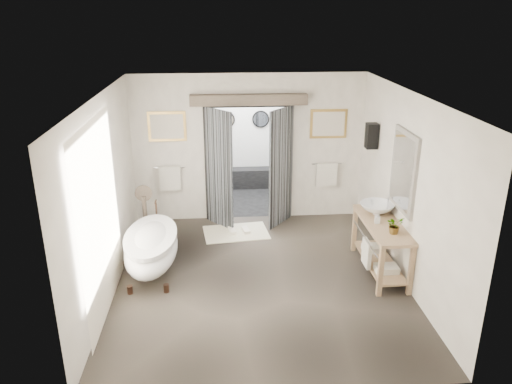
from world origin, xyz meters
TOP-DOWN VIEW (x-y plane):
  - ground_plane at (0.00, 0.00)m, footprint 5.00×5.00m
  - room_shell at (-0.04, -0.13)m, footprint 4.52×5.02m
  - shower_room at (0.00, 3.99)m, footprint 2.22×2.01m
  - back_wall_dressing at (0.00, 2.32)m, footprint 3.82×0.72m
  - clawfoot_tub at (-1.69, 0.37)m, footprint 0.82×1.84m
  - vanity at (1.95, 0.12)m, footprint 0.57×1.60m
  - pedestal_mirror at (-1.96, 1.64)m, footprint 0.31×0.20m
  - rug at (-0.30, 1.75)m, footprint 1.28×0.93m
  - slippers at (-0.24, 1.77)m, footprint 0.43×0.30m
  - basin at (1.98, 0.48)m, footprint 0.66×0.66m
  - plant at (2.02, -0.26)m, footprint 0.30×0.28m
  - soap_bottle_a at (1.88, 0.13)m, footprint 0.09×0.09m
  - soap_bottle_b at (1.95, 0.72)m, footprint 0.14×0.14m

SIDE VIEW (x-z plane):
  - ground_plane at x=0.00m, z-range 0.00..0.00m
  - rug at x=-0.30m, z-range 0.00..0.01m
  - slippers at x=-0.24m, z-range 0.01..0.07m
  - clawfoot_tub at x=-1.69m, z-range -0.01..0.89m
  - pedestal_mirror at x=-1.96m, z-range -0.07..0.98m
  - vanity at x=1.95m, z-range 0.08..0.93m
  - shower_room at x=0.00m, z-range -0.35..2.16m
  - soap_bottle_a at x=1.88m, z-range 0.85..1.02m
  - soap_bottle_b at x=1.95m, z-range 0.85..1.03m
  - basin at x=1.98m, z-range 0.85..1.04m
  - plant at x=2.02m, z-range 0.85..1.12m
  - back_wall_dressing at x=0.00m, z-range 0.30..2.82m
  - room_shell at x=-0.04m, z-range 0.40..3.31m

